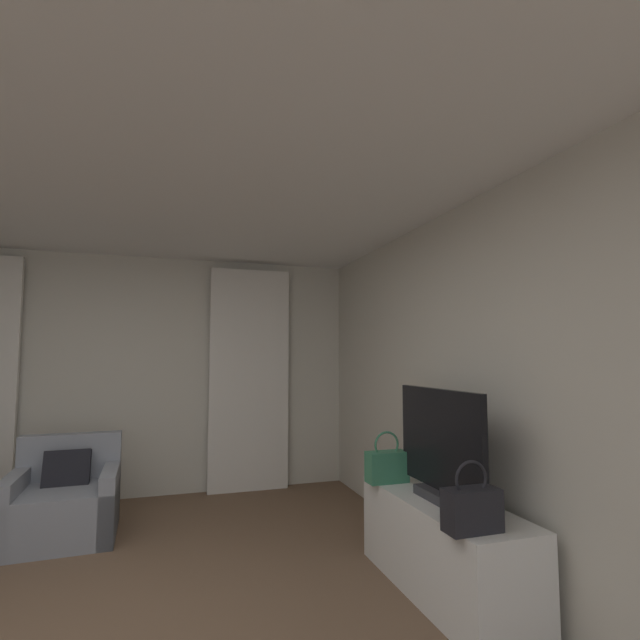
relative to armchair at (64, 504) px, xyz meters
name	(u,v)px	position (x,y,z in m)	size (l,w,h in m)	color
wall_window	(120,375)	(0.30, 1.04, 1.02)	(5.12, 0.06, 2.60)	beige
wall_right	(508,388)	(2.83, -1.99, 1.02)	(0.06, 6.12, 2.60)	beige
ceiling	(67,122)	(0.30, -1.99, 2.35)	(5.12, 6.12, 0.06)	white
curtain_right_panel	(249,378)	(1.68, 0.91, 0.97)	(0.90, 0.06, 2.50)	silver
armchair	(64,504)	(0.00, 0.00, 0.00)	(0.85, 0.81, 0.81)	gray
tv_console	(442,546)	(2.50, -1.75, 0.01)	(0.49, 1.39, 0.58)	white
tv_flatscreen	(440,447)	(2.50, -1.74, 0.63)	(0.20, 0.93, 0.71)	#333338
handbag_primary	(387,465)	(2.35, -1.26, 0.42)	(0.30, 0.14, 0.37)	#387F5B
handbag_secondary	(472,508)	(2.34, -2.28, 0.42)	(0.30, 0.14, 0.37)	black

